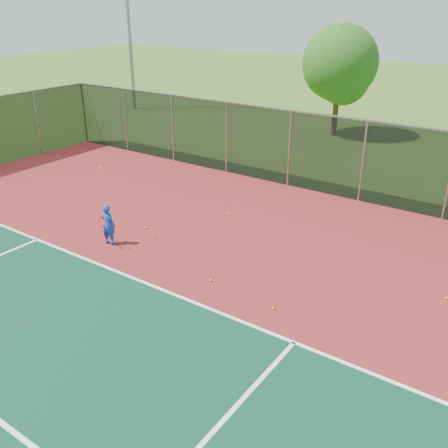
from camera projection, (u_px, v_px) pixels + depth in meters
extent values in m
plane|color=#385F1B|center=(131.00, 386.00, 9.71)|extent=(120.00, 120.00, 0.00)
cube|color=maroon|center=(194.00, 334.00, 11.20)|extent=(30.00, 20.00, 0.02)
cube|color=white|center=(294.00, 342.00, 10.90)|extent=(22.00, 0.10, 0.00)
cube|color=black|center=(363.00, 162.00, 18.07)|extent=(30.00, 0.04, 3.00)
cube|color=gray|center=(368.00, 121.00, 17.46)|extent=(30.00, 0.06, 0.06)
imported|color=#143FBB|center=(108.00, 225.00, 15.08)|extent=(0.51, 0.38, 1.29)
cylinder|color=black|center=(106.00, 230.00, 14.83)|extent=(0.03, 0.15, 0.27)
torus|color=#A51414|center=(102.00, 221.00, 14.63)|extent=(0.30, 0.13, 0.29)
sphere|color=#BED819|center=(99.00, 168.00, 14.58)|extent=(0.07, 0.07, 0.07)
sphere|color=#BED819|center=(447.00, 298.00, 12.47)|extent=(0.07, 0.07, 0.07)
sphere|color=#BED819|center=(273.00, 308.00, 12.07)|extent=(0.07, 0.07, 0.07)
sphere|color=#BED819|center=(229.00, 214.00, 17.40)|extent=(0.07, 0.07, 0.07)
sphere|color=#BED819|center=(211.00, 280.00, 13.28)|extent=(0.07, 0.07, 0.07)
sphere|color=#BED819|center=(146.00, 227.00, 16.36)|extent=(0.07, 0.07, 0.07)
cylinder|color=gray|center=(128.00, 10.00, 32.07)|extent=(0.24, 0.24, 12.66)
cylinder|color=#3D2616|center=(335.00, 115.00, 27.37)|extent=(0.30, 0.30, 2.25)
sphere|color=#1F5216|center=(340.00, 63.00, 26.25)|extent=(4.00, 4.00, 4.00)
sphere|color=#1F5216|center=(343.00, 79.00, 26.12)|extent=(2.75, 2.75, 2.75)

